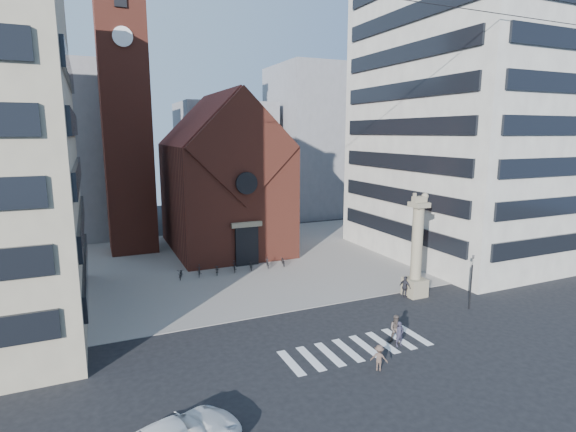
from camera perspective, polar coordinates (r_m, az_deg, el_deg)
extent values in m
plane|color=black|center=(31.90, 4.87, -14.33)|extent=(120.00, 120.00, 0.00)
cube|color=gray|center=(48.38, -6.03, -5.57)|extent=(46.00, 30.00, 0.05)
cube|color=maroon|center=(52.77, -8.16, 2.37)|extent=(12.00, 16.00, 12.00)
cube|color=maroon|center=(52.65, -8.45, 8.90)|extent=(12.00, 15.40, 12.00)
cube|color=maroon|center=(44.66, -5.55, 8.69)|extent=(11.76, 0.50, 11.76)
cylinder|color=black|center=(44.48, -5.28, 4.17)|extent=(2.20, 0.30, 2.20)
cube|color=black|center=(45.89, -5.25, -3.89)|extent=(2.40, 0.30, 4.00)
cube|color=gray|center=(45.32, -5.28, -1.09)|extent=(3.20, 0.40, 0.50)
cube|color=maroon|center=(53.50, -19.91, 11.64)|extent=(5.00, 5.00, 30.00)
cylinder|color=white|center=(51.78, -20.27, 20.60)|extent=(2.00, 0.20, 2.00)
cube|color=beige|center=(53.37, 22.25, 12.57)|extent=(18.00, 22.00, 32.00)
cube|color=gray|center=(65.63, -29.26, 7.11)|extent=(16.00, 14.00, 22.00)
cube|color=gray|center=(73.26, -7.97, 6.99)|extent=(14.00, 12.00, 18.00)
cube|color=gray|center=(76.38, 4.39, 9.45)|extent=(16.00, 14.00, 24.00)
cube|color=gray|center=(39.25, 15.79, -8.67)|extent=(1.60, 1.60, 1.50)
cylinder|color=gray|center=(38.21, 16.07, -3.35)|extent=(0.90, 0.90, 6.00)
cube|color=gray|center=(37.59, 16.32, 1.39)|extent=(1.30, 1.30, 0.40)
cube|color=gray|center=(37.53, 16.35, 2.00)|extent=(1.20, 0.50, 0.55)
sphere|color=gray|center=(37.85, 17.01, 2.41)|extent=(0.56, 0.56, 0.56)
cube|color=gray|center=(37.16, 15.79, 2.57)|extent=(0.25, 0.15, 0.35)
cylinder|color=black|center=(37.49, 22.18, -8.37)|extent=(0.12, 0.12, 3.50)
imported|color=black|center=(36.88, 22.41, -5.20)|extent=(0.13, 0.16, 0.80)
imported|color=#2A2837|center=(30.31, 13.99, -14.33)|extent=(0.60, 0.41, 1.62)
imported|color=#4F443F|center=(30.60, 13.61, -13.79)|extent=(1.16, 1.13, 1.88)
imported|color=#27262E|center=(38.59, 14.64, -8.70)|extent=(0.70, 1.14, 1.82)
imported|color=#4F3D35|center=(27.32, 11.49, -17.22)|extent=(1.12, 1.07, 1.52)
imported|color=black|center=(43.20, -13.46, -7.12)|extent=(1.04, 1.86, 0.93)
imported|color=black|center=(43.50, -11.21, -6.83)|extent=(0.90, 1.78, 1.03)
imported|color=black|center=(43.90, -8.99, -6.67)|extent=(1.04, 1.86, 0.93)
imported|color=black|center=(44.33, -6.82, -6.37)|extent=(0.90, 1.78, 1.03)
imported|color=black|center=(44.85, -4.70, -6.20)|extent=(1.04, 1.86, 0.93)
imported|color=black|center=(45.40, -2.63, -5.90)|extent=(0.90, 1.78, 1.03)
imported|color=black|center=(46.04, -0.62, -5.72)|extent=(1.04, 1.86, 0.93)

